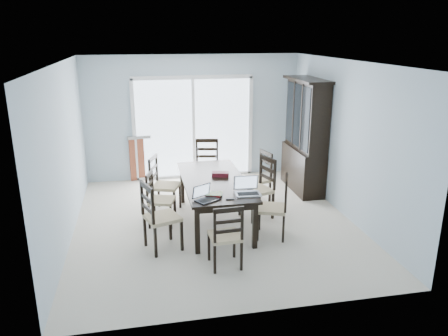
% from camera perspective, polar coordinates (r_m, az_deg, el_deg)
% --- Properties ---
extents(floor, '(5.00, 5.00, 0.00)m').
position_cam_1_polar(floor, '(7.31, -1.27, -7.09)').
color(floor, silver).
rests_on(floor, ground).
extents(ceiling, '(5.00, 5.00, 0.00)m').
position_cam_1_polar(ceiling, '(6.67, -1.42, 13.69)').
color(ceiling, white).
rests_on(ceiling, back_wall).
extents(back_wall, '(4.50, 0.02, 2.60)m').
position_cam_1_polar(back_wall, '(9.29, -4.04, 6.59)').
color(back_wall, '#ACC1CE').
rests_on(back_wall, floor).
extents(wall_left, '(0.02, 5.00, 2.60)m').
position_cam_1_polar(wall_left, '(6.87, -20.16, 1.73)').
color(wall_left, '#ACC1CE').
rests_on(wall_left, floor).
extents(wall_right, '(0.02, 5.00, 2.60)m').
position_cam_1_polar(wall_right, '(7.58, 15.68, 3.55)').
color(wall_right, '#ACC1CE').
rests_on(wall_right, floor).
extents(balcony, '(4.50, 2.00, 0.10)m').
position_cam_1_polar(balcony, '(10.58, -4.58, 0.37)').
color(balcony, gray).
rests_on(balcony, ground).
extents(railing, '(4.50, 0.06, 1.10)m').
position_cam_1_polar(railing, '(11.39, -5.26, 4.70)').
color(railing, '#99999E').
rests_on(railing, balcony).
extents(dining_table, '(1.00, 2.20, 0.75)m').
position_cam_1_polar(dining_table, '(7.06, -1.31, -2.11)').
color(dining_table, black).
rests_on(dining_table, floor).
extents(china_hutch, '(0.50, 1.38, 2.20)m').
position_cam_1_polar(china_hutch, '(8.65, 10.54, 3.99)').
color(china_hutch, black).
rests_on(china_hutch, floor).
extents(sliding_door, '(2.52, 0.05, 2.18)m').
position_cam_1_polar(sliding_door, '(9.31, -3.99, 5.28)').
color(sliding_door, silver).
rests_on(sliding_door, floor).
extents(chair_left_near, '(0.58, 0.57, 1.19)m').
position_cam_1_polar(chair_left_near, '(6.25, -8.96, -5.40)').
color(chair_left_near, black).
rests_on(chair_left_near, floor).
extents(chair_left_mid, '(0.49, 0.49, 1.03)m').
position_cam_1_polar(chair_left_mid, '(7.12, -8.85, -3.23)').
color(chair_left_mid, black).
rests_on(chair_left_mid, floor).
extents(chair_left_far, '(0.57, 0.56, 1.16)m').
position_cam_1_polar(chair_left_far, '(7.62, -8.36, -1.31)').
color(chair_left_far, black).
rests_on(chair_left_far, floor).
extents(chair_right_near, '(0.55, 0.55, 1.13)m').
position_cam_1_polar(chair_right_near, '(6.65, 7.11, -4.21)').
color(chair_right_near, black).
rests_on(chair_right_near, floor).
extents(chair_right_mid, '(0.58, 0.57, 1.19)m').
position_cam_1_polar(chair_right_mid, '(7.36, 4.95, -1.70)').
color(chair_right_mid, black).
rests_on(chair_right_mid, floor).
extents(chair_right_far, '(0.52, 0.51, 1.11)m').
position_cam_1_polar(chair_right_far, '(7.99, 4.81, -0.49)').
color(chair_right_far, black).
rests_on(chair_right_far, floor).
extents(chair_end_near, '(0.42, 0.43, 1.06)m').
position_cam_1_polar(chair_end_near, '(5.73, 0.33, -8.12)').
color(chair_end_near, black).
rests_on(chair_end_near, floor).
extents(chair_end_far, '(0.52, 0.54, 1.18)m').
position_cam_1_polar(chair_end_far, '(8.58, -2.25, 1.09)').
color(chair_end_far, black).
rests_on(chair_end_far, floor).
extents(laptop_dark, '(0.38, 0.34, 0.21)m').
position_cam_1_polar(laptop_dark, '(6.15, -2.22, -3.83)').
color(laptop_dark, black).
rests_on(laptop_dark, dining_table).
extents(laptop_silver, '(0.38, 0.28, 0.26)m').
position_cam_1_polar(laptop_silver, '(6.38, 3.14, -2.97)').
color(laptop_silver, '#BABABC').
rests_on(laptop_silver, dining_table).
extents(book_stack, '(0.28, 0.24, 0.04)m').
position_cam_1_polar(book_stack, '(6.35, -1.34, -3.46)').
color(book_stack, maroon).
rests_on(book_stack, dining_table).
extents(cell_phone, '(0.12, 0.07, 0.01)m').
position_cam_1_polar(cell_phone, '(6.21, 0.78, -4.06)').
color(cell_phone, black).
rests_on(cell_phone, dining_table).
extents(game_box, '(0.30, 0.20, 0.07)m').
position_cam_1_polar(game_box, '(7.19, -0.48, -0.82)').
color(game_box, '#50101C').
rests_on(game_box, dining_table).
extents(hot_tub, '(2.10, 1.93, 0.96)m').
position_cam_1_polar(hot_tub, '(10.25, -7.91, 2.79)').
color(hot_tub, brown).
rests_on(hot_tub, balcony).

